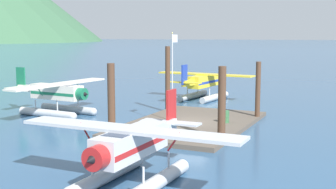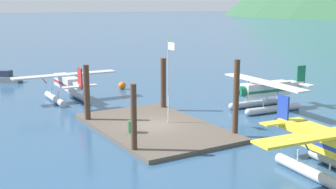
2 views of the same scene
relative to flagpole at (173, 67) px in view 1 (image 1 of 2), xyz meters
The scene contains 11 objects.
ground_plane 4.54m from the flagpole, 86.27° to the right, with size 1200.00×1200.00×0.00m, color #2D5175.
dock_platform 4.40m from the flagpole, 86.27° to the right, with size 13.22×8.21×0.30m, color brown.
piling_near_left 6.99m from the flagpole, 129.73° to the right, with size 0.48×0.48×4.78m, color #4C3323.
piling_near_right 7.17m from the flagpole, 50.20° to the right, with size 0.39×0.39×4.59m, color #4C3323.
piling_far_left 5.71m from the flagpole, 154.48° to the left, with size 0.50×0.50×4.79m, color #4C3323.
piling_far_right 5.76m from the flagpole, 28.75° to the left, with size 0.43×0.43×5.68m, color #4C3323.
flagpole is the anchor object (origin of this frame).
fuel_drum 5.28m from the flagpole, 76.23° to the right, with size 0.62×0.62×0.88m.
seaplane_yellow_stbd_fwd 13.87m from the flagpole, 10.53° to the left, with size 7.96×10.49×3.84m.
seaplane_silver_port_aft 14.16m from the flagpole, 163.51° to the right, with size 7.98×10.42×3.84m.
seaplane_cream_bow_centre 10.81m from the flagpole, 91.40° to the left, with size 10.48×7.97×3.84m.
Camera 1 is at (-30.22, -12.09, 6.64)m, focal length 48.18 mm.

